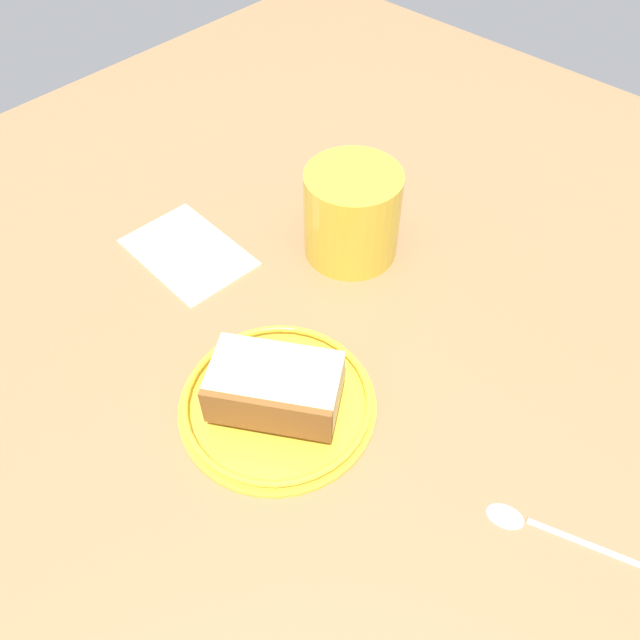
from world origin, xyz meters
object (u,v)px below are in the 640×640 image
Objects in this scene: small_plate at (277,402)px; cake_slice at (275,388)px; tea_mug at (352,213)px; teaspoon at (531,520)px; folded_napkin at (188,252)px.

small_plate is 1.37× the size of cake_slice.
small_plate is 22.05cm from tea_mug.
cake_slice is 22.76cm from teaspoon.
small_plate is 1.50× the size of tea_mug.
cake_slice is at bearing -155.90° from tea_mug.
tea_mug is (19.76, 8.80, 4.29)cm from small_plate.
teaspoon is at bearing -74.93° from small_plate.
tea_mug is (19.98, 8.94, 1.80)cm from cake_slice.
folded_napkin is at bearing 70.79° from cake_slice.
tea_mug reaches higher than small_plate.
small_plate is 1.56× the size of teaspoon.
tea_mug is 18.21cm from folded_napkin.
teaspoon is (5.89, -21.87, -0.37)cm from small_plate.
cake_slice is 21.96cm from tea_mug.
tea_mug is at bearing 24.01° from small_plate.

